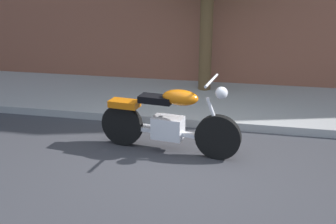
# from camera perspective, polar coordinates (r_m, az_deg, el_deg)

# --- Properties ---
(ground_plane) EXTENTS (60.00, 60.00, 0.00)m
(ground_plane) POSITION_cam_1_polar(r_m,az_deg,el_deg) (5.19, 2.55, -7.44)
(ground_plane) COLOR #38383D
(sidewalk) EXTENTS (18.44, 2.69, 0.14)m
(sidewalk) POSITION_cam_1_polar(r_m,az_deg,el_deg) (7.55, 5.81, 1.70)
(sidewalk) COLOR #A1A1A1
(sidewalk) RESTS_ON ground
(motorcycle) EXTENTS (2.11, 0.71, 1.14)m
(motorcycle) POSITION_cam_1_polar(r_m,az_deg,el_deg) (5.27, 0.00, -1.40)
(motorcycle) COLOR black
(motorcycle) RESTS_ON ground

